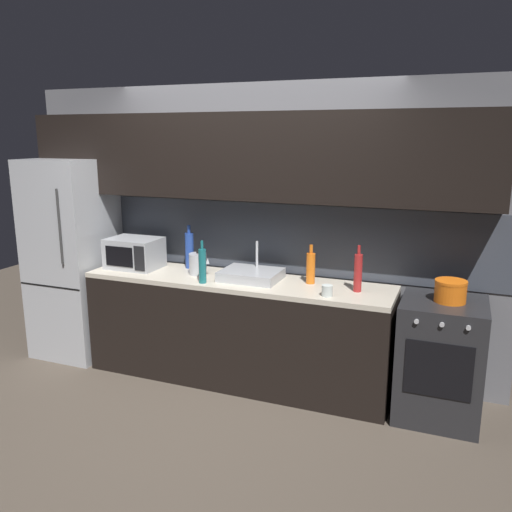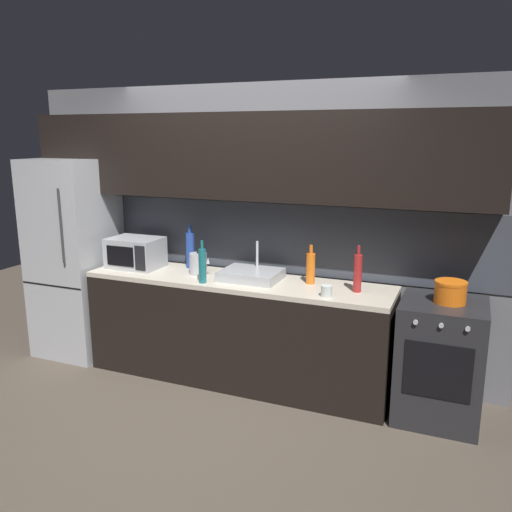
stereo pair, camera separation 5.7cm
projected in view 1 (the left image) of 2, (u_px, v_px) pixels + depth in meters
name	position (u px, v px, depth m)	size (l,w,h in m)	color
ground_plane	(187.00, 431.00, 3.76)	(10.00, 10.00, 0.00)	#4C4238
back_wall	(249.00, 197.00, 4.50)	(4.35, 0.44, 2.50)	slate
counter_run	(236.00, 330.00, 4.47)	(2.61, 0.60, 0.90)	black
refrigerator	(73.00, 258.00, 4.97)	(0.68, 0.69, 1.86)	#ADAFB5
oven_range	(440.00, 359.00, 3.88)	(0.60, 0.62, 0.90)	#232326
microwave	(134.00, 253.00, 4.72)	(0.46, 0.35, 0.27)	#A8AAAF
sink_basin	(251.00, 275.00, 4.35)	(0.48, 0.38, 0.30)	#ADAFB5
kettle	(198.00, 264.00, 4.50)	(0.19, 0.15, 0.21)	#B7BABF
wine_bottle_red	(358.00, 272.00, 3.99)	(0.06, 0.06, 0.36)	#A82323
wine_bottle_blue	(189.00, 250.00, 4.70)	(0.08, 0.08, 0.39)	#234299
wine_bottle_teal	(202.00, 265.00, 4.22)	(0.06, 0.06, 0.35)	#19666B
wine_bottle_orange	(311.00, 268.00, 4.21)	(0.07, 0.07, 0.32)	orange
mug_clear	(327.00, 291.00, 3.89)	(0.08, 0.08, 0.09)	silver
cooking_pot	(451.00, 291.00, 3.75)	(0.22, 0.22, 0.16)	orange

